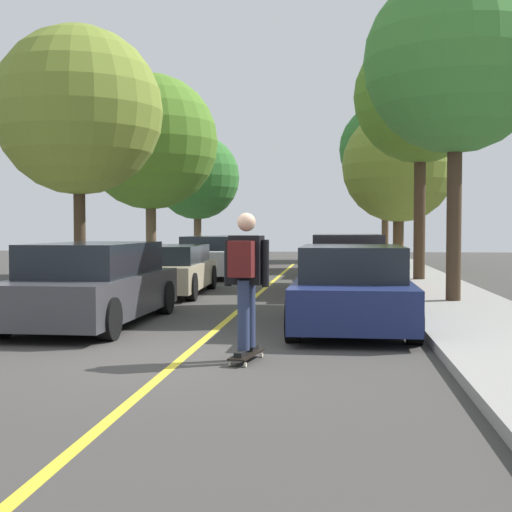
{
  "coord_description": "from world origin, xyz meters",
  "views": [
    {
      "loc": [
        1.95,
        -8.85,
        1.67
      ],
      "look_at": [
        0.25,
        6.04,
        1.06
      ],
      "focal_mm": 49.73,
      "sensor_mm": 36.0,
      "label": 1
    }
  ],
  "objects_px": {
    "street_tree_left_near": "(150,142)",
    "street_tree_right_near": "(421,97)",
    "street_tree_right_far": "(399,166)",
    "parked_car_left_nearest": "(93,284)",
    "parked_car_right_nearest": "(352,288)",
    "parked_car_left_near": "(170,269)",
    "parked_car_right_far": "(344,258)",
    "street_tree_left_far": "(197,178)",
    "street_tree_right_farthest": "(386,149)",
    "parked_car_right_near": "(347,265)",
    "street_tree_left_nearest": "(78,111)",
    "skateboard": "(247,355)",
    "parked_car_left_farthest": "(237,252)",
    "skateboarder": "(246,274)",
    "parked_car_left_far": "(212,257)",
    "street_tree_right_nearest": "(456,62)"
  },
  "relations": [
    {
      "from": "parked_car_left_near",
      "to": "skateboard",
      "type": "bearing_deg",
      "value": -70.61
    },
    {
      "from": "street_tree_right_farthest",
      "to": "skateboarder",
      "type": "relative_size",
      "value": 4.48
    },
    {
      "from": "parked_car_left_far",
      "to": "street_tree_left_near",
      "type": "distance_m",
      "value": 4.48
    },
    {
      "from": "parked_car_left_far",
      "to": "street_tree_left_nearest",
      "type": "bearing_deg",
      "value": -108.72
    },
    {
      "from": "parked_car_left_nearest",
      "to": "street_tree_right_nearest",
      "type": "height_order",
      "value": "street_tree_right_nearest"
    },
    {
      "from": "street_tree_right_farthest",
      "to": "parked_car_left_near",
      "type": "bearing_deg",
      "value": -109.11
    },
    {
      "from": "parked_car_right_far",
      "to": "street_tree_right_near",
      "type": "bearing_deg",
      "value": -52.29
    },
    {
      "from": "parked_car_left_near",
      "to": "parked_car_left_farthest",
      "type": "relative_size",
      "value": 0.98
    },
    {
      "from": "parked_car_right_nearest",
      "to": "parked_car_left_near",
      "type": "bearing_deg",
      "value": 128.36
    },
    {
      "from": "street_tree_right_farthest",
      "to": "parked_car_right_far",
      "type": "bearing_deg",
      "value": -100.19
    },
    {
      "from": "parked_car_left_farthest",
      "to": "parked_car_right_far",
      "type": "bearing_deg",
      "value": -49.64
    },
    {
      "from": "street_tree_left_nearest",
      "to": "skateboard",
      "type": "height_order",
      "value": "street_tree_left_nearest"
    },
    {
      "from": "parked_car_right_nearest",
      "to": "street_tree_left_far",
      "type": "bearing_deg",
      "value": 108.08
    },
    {
      "from": "parked_car_right_near",
      "to": "parked_car_right_far",
      "type": "xyz_separation_m",
      "value": [
        -0.0,
        6.39,
        -0.08
      ]
    },
    {
      "from": "parked_car_left_near",
      "to": "street_tree_right_far",
      "type": "bearing_deg",
      "value": 59.64
    },
    {
      "from": "parked_car_right_near",
      "to": "parked_car_right_far",
      "type": "height_order",
      "value": "parked_car_right_near"
    },
    {
      "from": "parked_car_right_far",
      "to": "street_tree_right_farthest",
      "type": "bearing_deg",
      "value": 79.81
    },
    {
      "from": "street_tree_left_far",
      "to": "street_tree_right_farthest",
      "type": "xyz_separation_m",
      "value": [
        8.77,
        4.42,
        1.66
      ]
    },
    {
      "from": "street_tree_left_near",
      "to": "street_tree_right_far",
      "type": "relative_size",
      "value": 1.09
    },
    {
      "from": "parked_car_left_farthest",
      "to": "street_tree_left_nearest",
      "type": "height_order",
      "value": "street_tree_left_nearest"
    },
    {
      "from": "parked_car_left_nearest",
      "to": "street_tree_left_far",
      "type": "height_order",
      "value": "street_tree_left_far"
    },
    {
      "from": "skateboarder",
      "to": "street_tree_right_nearest",
      "type": "bearing_deg",
      "value": 61.52
    },
    {
      "from": "skateboarder",
      "to": "street_tree_right_farthest",
      "type": "bearing_deg",
      "value": 82.7
    },
    {
      "from": "parked_car_right_near",
      "to": "street_tree_left_nearest",
      "type": "bearing_deg",
      "value": -172.48
    },
    {
      "from": "street_tree_left_near",
      "to": "parked_car_left_near",
      "type": "bearing_deg",
      "value": -71.22
    },
    {
      "from": "street_tree_right_nearest",
      "to": "skateboard",
      "type": "relative_size",
      "value": 7.94
    },
    {
      "from": "parked_car_left_nearest",
      "to": "parked_car_right_nearest",
      "type": "xyz_separation_m",
      "value": [
        4.41,
        0.03,
        -0.03
      ]
    },
    {
      "from": "parked_car_right_far",
      "to": "street_tree_right_nearest",
      "type": "relative_size",
      "value": 0.59
    },
    {
      "from": "street_tree_right_far",
      "to": "street_tree_right_farthest",
      "type": "distance_m",
      "value": 7.92
    },
    {
      "from": "street_tree_right_near",
      "to": "parked_car_right_nearest",
      "type": "bearing_deg",
      "value": -102.76
    },
    {
      "from": "parked_car_left_nearest",
      "to": "street_tree_right_far",
      "type": "relative_size",
      "value": 0.75
    },
    {
      "from": "street_tree_right_farthest",
      "to": "street_tree_left_near",
      "type": "bearing_deg",
      "value": -124.82
    },
    {
      "from": "parked_car_right_nearest",
      "to": "street_tree_right_far",
      "type": "bearing_deg",
      "value": 82.61
    },
    {
      "from": "street_tree_right_far",
      "to": "parked_car_left_nearest",
      "type": "bearing_deg",
      "value": -111.36
    },
    {
      "from": "street_tree_left_near",
      "to": "street_tree_right_far",
      "type": "height_order",
      "value": "street_tree_left_near"
    },
    {
      "from": "skateboard",
      "to": "street_tree_left_nearest",
      "type": "bearing_deg",
      "value": 122.27
    },
    {
      "from": "parked_car_right_nearest",
      "to": "street_tree_left_near",
      "type": "xyz_separation_m",
      "value": [
        -6.59,
        11.99,
        3.92
      ]
    },
    {
      "from": "parked_car_left_far",
      "to": "parked_car_left_farthest",
      "type": "distance_m",
      "value": 6.02
    },
    {
      "from": "street_tree_left_far",
      "to": "street_tree_right_farthest",
      "type": "bearing_deg",
      "value": 26.72
    },
    {
      "from": "parked_car_right_nearest",
      "to": "street_tree_right_nearest",
      "type": "xyz_separation_m",
      "value": [
        2.18,
        3.43,
        4.43
      ]
    },
    {
      "from": "parked_car_right_near",
      "to": "street_tree_left_near",
      "type": "height_order",
      "value": "street_tree_left_near"
    },
    {
      "from": "parked_car_left_near",
      "to": "parked_car_right_nearest",
      "type": "xyz_separation_m",
      "value": [
        4.41,
        -5.57,
        0.05
      ]
    },
    {
      "from": "parked_car_left_near",
      "to": "street_tree_right_far",
      "type": "height_order",
      "value": "street_tree_right_far"
    },
    {
      "from": "street_tree_right_near",
      "to": "skateboard",
      "type": "distance_m",
      "value": 14.27
    },
    {
      "from": "street_tree_left_near",
      "to": "street_tree_right_near",
      "type": "xyz_separation_m",
      "value": [
        8.77,
        -2.35,
        0.92
      ]
    },
    {
      "from": "parked_car_left_far",
      "to": "street_tree_right_near",
      "type": "height_order",
      "value": "street_tree_right_near"
    },
    {
      "from": "street_tree_right_nearest",
      "to": "parked_car_left_nearest",
      "type": "bearing_deg",
      "value": -152.33
    },
    {
      "from": "street_tree_right_near",
      "to": "street_tree_right_far",
      "type": "bearing_deg",
      "value": 90.0
    },
    {
      "from": "parked_car_left_far",
      "to": "street_tree_left_far",
      "type": "xyz_separation_m",
      "value": [
        -2.18,
        8.55,
        3.26
      ]
    },
    {
      "from": "parked_car_left_near",
      "to": "street_tree_left_near",
      "type": "bearing_deg",
      "value": 108.78
    }
  ]
}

